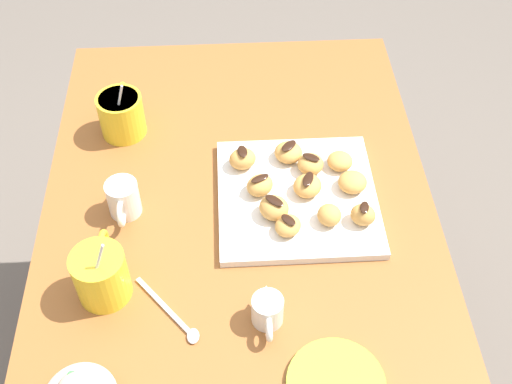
# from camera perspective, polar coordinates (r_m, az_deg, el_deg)

# --- Properties ---
(ground_plane) EXTENTS (8.00, 8.00, 0.00)m
(ground_plane) POSITION_cam_1_polar(r_m,az_deg,el_deg) (1.87, -1.07, -15.76)
(ground_plane) COLOR #665B51
(dining_table) EXTENTS (0.99, 0.74, 0.75)m
(dining_table) POSITION_cam_1_polar(r_m,az_deg,el_deg) (1.35, -1.43, -4.62)
(dining_table) COLOR #935628
(dining_table) RESTS_ON ground_plane
(pastry_plate_square) EXTENTS (0.30, 0.30, 0.02)m
(pastry_plate_square) POSITION_cam_1_polar(r_m,az_deg,el_deg) (1.23, 3.66, -0.44)
(pastry_plate_square) COLOR silver
(pastry_plate_square) RESTS_ON dining_table
(coffee_mug_yellow_left) EXTENTS (0.13, 0.09, 0.15)m
(coffee_mug_yellow_left) POSITION_cam_1_polar(r_m,az_deg,el_deg) (1.10, -13.55, -7.01)
(coffee_mug_yellow_left) COLOR yellow
(coffee_mug_yellow_left) RESTS_ON dining_table
(coffee_mug_yellow_right) EXTENTS (0.13, 0.09, 0.14)m
(coffee_mug_yellow_right) POSITION_cam_1_polar(r_m,az_deg,el_deg) (1.36, -11.82, 6.85)
(coffee_mug_yellow_right) COLOR yellow
(coffee_mug_yellow_right) RESTS_ON dining_table
(cream_pitcher_white) EXTENTS (0.10, 0.06, 0.07)m
(cream_pitcher_white) POSITION_cam_1_polar(r_m,az_deg,el_deg) (1.21, -11.67, -0.50)
(cream_pitcher_white) COLOR silver
(cream_pitcher_white) RESTS_ON dining_table
(chocolate_sauce_pitcher) EXTENTS (0.09, 0.05, 0.06)m
(chocolate_sauce_pitcher) POSITION_cam_1_polar(r_m,az_deg,el_deg) (1.05, 1.03, -10.38)
(chocolate_sauce_pitcher) COLOR silver
(chocolate_sauce_pitcher) RESTS_ON dining_table
(saucer_lime_left) EXTENTS (0.15, 0.15, 0.01)m
(saucer_lime_left) POSITION_cam_1_polar(r_m,az_deg,el_deg) (1.03, 7.08, -16.49)
(saucer_lime_left) COLOR #9EC633
(saucer_lime_left) RESTS_ON dining_table
(loose_spoon_near_saucer) EXTENTS (0.13, 0.11, 0.01)m
(loose_spoon_near_saucer) POSITION_cam_1_polar(r_m,az_deg,el_deg) (1.09, -7.21, -10.91)
(loose_spoon_near_saucer) COLOR silver
(loose_spoon_near_saucer) RESTS_ON dining_table
(beignet_0) EXTENTS (0.05, 0.05, 0.03)m
(beignet_0) POSITION_cam_1_polar(r_m,az_deg,el_deg) (1.27, 7.43, 2.73)
(beignet_0) COLOR #D19347
(beignet_0) RESTS_ON pastry_plate_square
(beignet_1) EXTENTS (0.06, 0.07, 0.04)m
(beignet_1) POSITION_cam_1_polar(r_m,az_deg,el_deg) (1.26, -1.19, 2.95)
(beignet_1) COLOR #D19347
(beignet_1) RESTS_ON pastry_plate_square
(chocolate_drizzle_1) EXTENTS (0.03, 0.02, 0.00)m
(chocolate_drizzle_1) POSITION_cam_1_polar(r_m,az_deg,el_deg) (1.24, -1.21, 3.62)
(chocolate_drizzle_1) COLOR black
(chocolate_drizzle_1) RESTS_ON beignet_1
(beignet_2) EXTENTS (0.08, 0.08, 0.04)m
(beignet_2) POSITION_cam_1_polar(r_m,az_deg,el_deg) (1.17, 1.61, -1.41)
(beignet_2) COLOR #D19347
(beignet_2) RESTS_ON pastry_plate_square
(chocolate_drizzle_2) EXTENTS (0.04, 0.04, 0.00)m
(chocolate_drizzle_2) POSITION_cam_1_polar(r_m,az_deg,el_deg) (1.16, 1.63, -0.75)
(chocolate_drizzle_2) COLOR black
(chocolate_drizzle_2) RESTS_ON beignet_2
(beignet_3) EXTENTS (0.07, 0.07, 0.04)m
(beignet_3) POSITION_cam_1_polar(r_m,az_deg,el_deg) (1.21, 0.33, 0.77)
(beignet_3) COLOR #D19347
(beignet_3) RESTS_ON pastry_plate_square
(chocolate_drizzle_3) EXTENTS (0.03, 0.04, 0.00)m
(chocolate_drizzle_3) POSITION_cam_1_polar(r_m,az_deg,el_deg) (1.20, 0.33, 1.39)
(chocolate_drizzle_3) COLOR black
(chocolate_drizzle_3) RESTS_ON beignet_3
(beignet_4) EXTENTS (0.05, 0.05, 0.04)m
(beignet_4) POSITION_cam_1_polar(r_m,az_deg,el_deg) (1.17, 6.50, -2.03)
(beignet_4) COLOR #D19347
(beignet_4) RESTS_ON pastry_plate_square
(beignet_5) EXTENTS (0.06, 0.06, 0.04)m
(beignet_5) POSITION_cam_1_polar(r_m,az_deg,el_deg) (1.18, 9.44, -2.00)
(beignet_5) COLOR #D19347
(beignet_5) RESTS_ON pastry_plate_square
(chocolate_drizzle_5) EXTENTS (0.03, 0.02, 0.00)m
(chocolate_drizzle_5) POSITION_cam_1_polar(r_m,az_deg,el_deg) (1.16, 9.56, -1.35)
(chocolate_drizzle_5) COLOR black
(chocolate_drizzle_5) RESTS_ON beignet_5
(beignet_6) EXTENTS (0.07, 0.07, 0.03)m
(beignet_6) POSITION_cam_1_polar(r_m,az_deg,el_deg) (1.27, 2.88, 3.52)
(beignet_6) COLOR #D19347
(beignet_6) RESTS_ON pastry_plate_square
(chocolate_drizzle_6) EXTENTS (0.04, 0.04, 0.00)m
(chocolate_drizzle_6) POSITION_cam_1_polar(r_m,az_deg,el_deg) (1.26, 2.91, 4.11)
(chocolate_drizzle_6) COLOR black
(chocolate_drizzle_6) RESTS_ON beignet_6
(beignet_7) EXTENTS (0.07, 0.07, 0.03)m
(beignet_7) POSITION_cam_1_polar(r_m,az_deg,el_deg) (1.23, 8.55, 0.78)
(beignet_7) COLOR #D19347
(beignet_7) RESTS_ON pastry_plate_square
(beignet_8) EXTENTS (0.07, 0.07, 0.03)m
(beignet_8) POSITION_cam_1_polar(r_m,az_deg,el_deg) (1.25, 4.84, 2.48)
(beignet_8) COLOR #D19347
(beignet_8) RESTS_ON pastry_plate_square
(chocolate_drizzle_8) EXTENTS (0.03, 0.04, 0.00)m
(chocolate_drizzle_8) POSITION_cam_1_polar(r_m,az_deg,el_deg) (1.24, 4.90, 3.08)
(chocolate_drizzle_8) COLOR black
(chocolate_drizzle_8) RESTS_ON beignet_8
(beignet_9) EXTENTS (0.07, 0.07, 0.03)m
(beignet_9) POSITION_cam_1_polar(r_m,az_deg,el_deg) (1.15, 2.85, -2.99)
(beignet_9) COLOR #D19347
(beignet_9) RESTS_ON pastry_plate_square
(chocolate_drizzle_9) EXTENTS (0.04, 0.03, 0.00)m
(chocolate_drizzle_9) POSITION_cam_1_polar(r_m,az_deg,el_deg) (1.14, 2.88, -2.47)
(chocolate_drizzle_9) COLOR black
(chocolate_drizzle_9) RESTS_ON beignet_9
(beignet_10) EXTENTS (0.08, 0.08, 0.03)m
(beignet_10) POSITION_cam_1_polar(r_m,az_deg,el_deg) (1.21, 4.57, 0.55)
(beignet_10) COLOR #D19347
(beignet_10) RESTS_ON pastry_plate_square
(chocolate_drizzle_10) EXTENTS (0.04, 0.03, 0.00)m
(chocolate_drizzle_10) POSITION_cam_1_polar(r_m,az_deg,el_deg) (1.20, 4.63, 1.14)
(chocolate_drizzle_10) COLOR black
(chocolate_drizzle_10) RESTS_ON beignet_10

